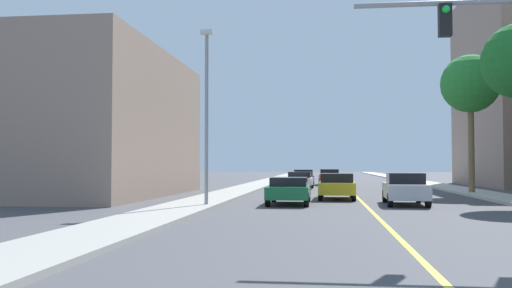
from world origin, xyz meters
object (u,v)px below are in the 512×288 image
Objects in this scene: car_green at (289,190)px; car_red at (329,177)px; car_silver at (405,189)px; car_white at (300,180)px; palm_far at (470,85)px; car_blue at (303,177)px; street_lamp at (207,107)px; car_yellow at (337,185)px.

car_red is at bearing 84.82° from car_green.
car_silver is 1.02× the size of car_white.
car_green is 16.24m from car_white.
palm_far is at bearing 62.42° from car_silver.
car_blue is at bearing 92.03° from car_white.
car_silver is (9.01, 2.72, -3.70)m from street_lamp.
car_red is at bearing 120.62° from palm_far.
car_blue is at bearing 98.37° from car_yellow.
palm_far is 18.51m from car_red.
car_white is (3.35, 18.70, -3.77)m from street_lamp.
car_red reaches higher than car_white.
palm_far is 19.28m from car_blue.
car_white is (-11.20, 6.25, -6.32)m from palm_far.
car_yellow is at bearing -76.21° from car_white.
car_blue is 8.11m from car_white.
car_red is (2.36, 0.63, 0.02)m from car_blue.
palm_far is at bearing -61.06° from car_red.
palm_far is 12.15m from car_yellow.
car_red is 1.07× the size of car_green.
palm_far is 12.83m from car_silver.
palm_far is 1.92× the size of car_red.
car_green is (-5.48, -0.26, -0.08)m from car_silver.
car_blue reaches higher than car_yellow.
car_yellow is at bearing 60.41° from car_green.
palm_far reaches higher than street_lamp.
street_lamp is at bearing -98.36° from car_white.
car_silver reaches higher than car_white.
street_lamp reaches higher than car_red.
car_white is at bearing 79.83° from street_lamp.
car_yellow is at bearing -84.81° from car_blue.
car_silver is 24.94m from car_red.
car_silver is at bearing 2.47° from car_green.
car_yellow is 1.12× the size of car_blue.
car_white is (-2.55, 12.02, -0.05)m from car_yellow.
street_lamp reaches higher than car_silver.
car_silver is at bearing 16.80° from street_lamp.
street_lamp is 1.93× the size of car_blue.
car_white is (-2.33, -8.74, -0.05)m from car_red.
street_lamp reaches higher than car_blue.
street_lamp is at bearing -139.45° from palm_far.
car_red is (-3.33, 24.72, -0.01)m from car_silver.
car_green is (-11.03, -9.99, -6.34)m from palm_far.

